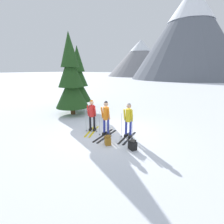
{
  "coord_description": "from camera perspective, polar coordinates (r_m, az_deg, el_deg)",
  "views": [
    {
      "loc": [
        3.55,
        -6.72,
        3.09
      ],
      "look_at": [
        0.06,
        0.22,
        1.05
      ],
      "focal_mm": 25.69,
      "sensor_mm": 36.0,
      "label": 1
    }
  ],
  "objects": [
    {
      "name": "mountain_ridge_distant",
      "position": [
        71.2,
        26.26,
        20.06
      ],
      "size": [
        74.21,
        52.55,
        28.86
      ],
      "color": "gray",
      "rests_on": "ground"
    },
    {
      "name": "skier_in_yellow",
      "position": [
        7.43,
        5.88,
        -2.52
      ],
      "size": [
        0.61,
        1.62,
        1.66
      ],
      "color": "black",
      "rests_on": "ground"
    },
    {
      "name": "backpack_on_snow_beside",
      "position": [
        6.94,
        -1.55,
        -10.04
      ],
      "size": [
        0.39,
        0.4,
        0.38
      ],
      "color": "#99661E",
      "rests_on": "ground"
    },
    {
      "name": "pine_tree_near",
      "position": [
        11.56,
        -14.41,
        11.5
      ],
      "size": [
        2.29,
        2.29,
        5.53
      ],
      "color": "#51381E",
      "rests_on": "ground"
    },
    {
      "name": "skier_in_orange",
      "position": [
        7.6,
        -2.15,
        -1.83
      ],
      "size": [
        0.61,
        1.79,
        1.7
      ],
      "color": "black",
      "rests_on": "ground"
    },
    {
      "name": "pine_tree_mid",
      "position": [
        14.01,
        -11.91,
        11.16
      ],
      "size": [
        2.08,
        2.08,
        5.01
      ],
      "color": "#51381E",
      "rests_on": "ground"
    },
    {
      "name": "backpack_on_snow_front",
      "position": [
        6.59,
        7.31,
        -11.59
      ],
      "size": [
        0.4,
        0.38,
        0.38
      ],
      "color": "black",
      "rests_on": "ground"
    },
    {
      "name": "skier_in_red",
      "position": [
        8.23,
        -7.17,
        -0.86
      ],
      "size": [
        0.72,
        1.59,
        1.65
      ],
      "color": "yellow",
      "rests_on": "ground"
    },
    {
      "name": "ground_plane",
      "position": [
        8.2,
        -1.05,
        -7.42
      ],
      "size": [
        400.0,
        400.0,
        0.0
      ],
      "primitive_type": "plane",
      "color": "white"
    }
  ]
}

